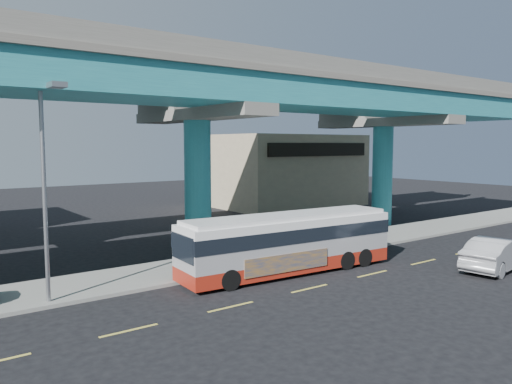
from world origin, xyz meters
TOP-DOWN VIEW (x-y plane):
  - ground at (0.00, 0.00)m, footprint 120.00×120.00m
  - sidewalk at (0.00, 5.50)m, footprint 70.00×4.00m
  - lane_markings at (-0.00, -0.30)m, footprint 58.00×0.12m
  - viaduct at (-0.00, 9.11)m, footprint 52.00×12.40m
  - building_beige at (18.00, 22.98)m, footprint 14.00×10.23m
  - transit_bus at (1.01, 2.24)m, footprint 11.05×3.11m
  - sedan at (9.35, -3.39)m, footprint 3.03×5.34m
  - street_lamp at (-9.41, 3.43)m, footprint 0.50×2.63m
  - stop_sign at (4.70, 4.18)m, footprint 0.63×0.43m

SIDE VIEW (x-z plane):
  - ground at x=0.00m, z-range 0.00..0.00m
  - lane_markings at x=0.00m, z-range 0.00..0.01m
  - sidewalk at x=0.00m, z-range 0.00..0.15m
  - sedan at x=9.35m, z-range 0.00..1.61m
  - transit_bus at x=1.01m, z-range 0.13..2.93m
  - stop_sign at x=4.70m, z-range 0.68..3.12m
  - building_beige at x=18.00m, z-range 0.01..7.01m
  - street_lamp at x=-9.41m, z-range 1.34..9.47m
  - viaduct at x=0.00m, z-range 3.29..14.99m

